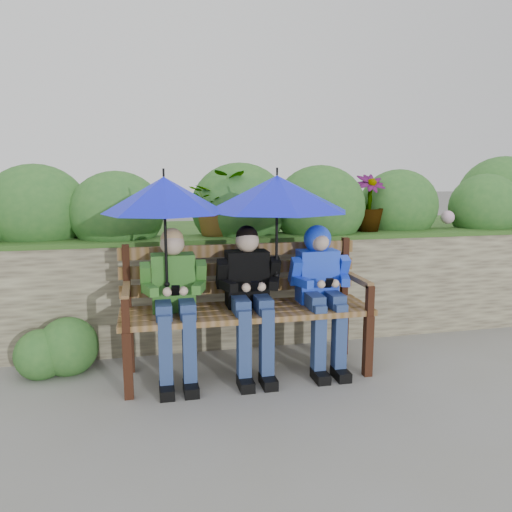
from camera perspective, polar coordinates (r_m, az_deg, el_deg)
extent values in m
plane|color=slate|center=(4.23, 0.30, -13.00)|extent=(60.00, 60.00, 0.00)
cube|color=brown|center=(4.77, -1.71, -4.02)|extent=(8.00, 0.40, 1.00)
cube|color=#24431B|center=(4.68, -1.74, 2.06)|extent=(8.00, 0.42, 0.04)
cube|color=#24431B|center=(5.93, -3.92, -1.48)|extent=(8.00, 2.00, 0.96)
ellipsoid|color=#275823|center=(4.97, -23.80, 4.81)|extent=(0.93, 0.74, 0.84)
ellipsoid|color=#275823|center=(4.73, -15.62, 4.76)|extent=(0.85, 0.68, 0.76)
ellipsoid|color=#275823|center=(4.89, -1.88, 5.63)|extent=(0.95, 0.76, 0.85)
ellipsoid|color=#275823|center=(4.99, 7.32, 5.54)|extent=(0.92, 0.74, 0.83)
ellipsoid|color=#275823|center=(5.55, 15.96, 5.51)|extent=(0.86, 0.69, 0.78)
ellipsoid|color=#275823|center=(5.96, 24.71, 5.08)|extent=(0.80, 0.64, 0.72)
ellipsoid|color=#275823|center=(6.46, 26.33, 5.96)|extent=(1.06, 0.85, 0.96)
sphere|color=#C092B1|center=(4.74, -21.60, 3.17)|extent=(0.14, 0.14, 0.14)
sphere|color=#C092B1|center=(4.76, -1.69, 3.90)|extent=(0.14, 0.14, 0.14)
sphere|color=#C092B1|center=(5.62, 21.06, 4.15)|extent=(0.14, 0.14, 0.14)
imported|color=#275823|center=(4.71, -4.43, 6.06)|extent=(0.55, 0.48, 0.61)
imported|color=#275823|center=(5.16, 12.72, 5.94)|extent=(0.32, 0.32, 0.57)
sphere|color=#275823|center=(4.44, -20.68, -9.68)|extent=(0.49, 0.49, 0.49)
sphere|color=#275823|center=(4.44, -23.39, -10.31)|extent=(0.41, 0.41, 0.41)
cube|color=black|center=(3.79, -14.43, -12.05)|extent=(0.07, 0.07, 0.50)
cube|color=black|center=(4.26, -14.24, -9.56)|extent=(0.07, 0.07, 0.50)
cube|color=black|center=(4.16, 12.68, -9.99)|extent=(0.07, 0.07, 0.50)
cube|color=black|center=(4.59, 10.00, -7.98)|extent=(0.07, 0.07, 0.50)
cube|color=brown|center=(3.81, -0.32, -7.25)|extent=(2.00, 0.11, 0.04)
cube|color=brown|center=(3.95, -0.77, -6.65)|extent=(2.00, 0.11, 0.04)
cube|color=brown|center=(4.09, -1.19, -6.08)|extent=(2.00, 0.11, 0.04)
cube|color=brown|center=(4.22, -1.59, -5.56)|extent=(2.00, 0.11, 0.04)
cube|color=black|center=(4.14, -14.55, -2.54)|extent=(0.06, 0.06, 0.56)
cube|color=brown|center=(3.88, -14.64, -3.87)|extent=(0.06, 0.52, 0.04)
cube|color=black|center=(3.67, -14.68, -6.64)|extent=(0.06, 0.06, 0.24)
cube|color=black|center=(4.48, 10.09, -1.45)|extent=(0.06, 0.06, 0.56)
cube|color=brown|center=(4.24, 11.49, -2.59)|extent=(0.06, 0.52, 0.04)
cube|color=black|center=(4.05, 12.88, -5.02)|extent=(0.06, 0.06, 0.24)
cube|color=brown|center=(4.25, -1.75, -3.46)|extent=(2.00, 0.04, 0.10)
cube|color=brown|center=(4.21, -1.76, -1.40)|extent=(2.00, 0.04, 0.10)
cube|color=brown|center=(4.18, -1.78, 0.69)|extent=(2.00, 0.04, 0.10)
cube|color=#2D5A25|center=(3.98, -9.44, -2.98)|extent=(0.33, 0.20, 0.45)
sphere|color=tan|center=(3.90, -9.55, 1.40)|extent=(0.19, 0.19, 0.19)
sphere|color=tan|center=(3.90, -9.57, 1.89)|extent=(0.18, 0.18, 0.18)
cube|color=navy|center=(3.86, -10.55, -5.96)|extent=(0.12, 0.31, 0.12)
cube|color=navy|center=(3.81, -10.31, -10.97)|extent=(0.10, 0.11, 0.60)
cube|color=black|center=(3.85, -10.15, -14.94)|extent=(0.11, 0.22, 0.08)
cube|color=navy|center=(3.87, -7.92, -5.84)|extent=(0.12, 0.31, 0.12)
cube|color=navy|center=(3.82, -7.61, -10.84)|extent=(0.10, 0.11, 0.60)
cube|color=black|center=(3.86, -7.44, -14.80)|extent=(0.11, 0.22, 0.08)
cube|color=#2D5A25|center=(3.91, -12.51, -2.41)|extent=(0.08, 0.18, 0.25)
cube|color=#2D5A25|center=(3.80, -12.02, -3.81)|extent=(0.13, 0.21, 0.07)
sphere|color=tan|center=(3.72, -10.11, -4.06)|extent=(0.07, 0.07, 0.07)
cube|color=#2D5A25|center=(3.93, -6.35, -2.17)|extent=(0.08, 0.18, 0.25)
cube|color=#2D5A25|center=(3.82, -6.56, -3.59)|extent=(0.13, 0.21, 0.07)
sphere|color=tan|center=(3.72, -8.29, -3.98)|extent=(0.07, 0.07, 0.07)
cube|color=black|center=(3.71, -9.19, -3.91)|extent=(0.06, 0.07, 0.09)
cube|color=black|center=(4.05, -1.05, -2.59)|extent=(0.34, 0.20, 0.45)
sphere|color=tan|center=(3.97, -1.01, 1.75)|extent=(0.19, 0.19, 0.19)
sphere|color=black|center=(3.98, -1.04, 2.23)|extent=(0.18, 0.18, 0.18)
cube|color=navy|center=(3.92, -1.86, -5.53)|extent=(0.12, 0.32, 0.12)
cube|color=navy|center=(3.87, -1.39, -10.47)|extent=(0.10, 0.11, 0.60)
cube|color=black|center=(3.91, -1.19, -14.37)|extent=(0.11, 0.22, 0.08)
cube|color=navy|center=(3.96, 0.68, -5.39)|extent=(0.12, 0.32, 0.12)
cube|color=navy|center=(3.90, 1.22, -10.27)|extent=(0.10, 0.11, 0.60)
cube|color=black|center=(3.95, 1.42, -14.14)|extent=(0.11, 0.22, 0.08)
cube|color=black|center=(3.95, -3.93, -2.04)|extent=(0.08, 0.18, 0.25)
cube|color=black|center=(3.85, -3.19, -3.42)|extent=(0.13, 0.21, 0.07)
sphere|color=tan|center=(3.78, -1.12, -3.63)|extent=(0.07, 0.07, 0.07)
cube|color=black|center=(4.04, 2.04, -1.77)|extent=(0.08, 0.18, 0.25)
cube|color=black|center=(3.92, 2.09, -3.15)|extent=(0.13, 0.21, 0.07)
sphere|color=tan|center=(3.81, 0.63, -3.54)|extent=(0.07, 0.07, 0.07)
cube|color=black|center=(3.78, -0.21, -3.47)|extent=(0.06, 0.07, 0.09)
cube|color=#0F1CE3|center=(4.21, 7.00, -2.27)|extent=(0.33, 0.19, 0.44)
sphere|color=tan|center=(4.14, 7.18, 1.77)|extent=(0.18, 0.18, 0.18)
sphere|color=#0F1CE3|center=(4.16, 7.04, 1.97)|extent=(0.23, 0.23, 0.23)
sphere|color=tan|center=(4.10, 7.38, 1.55)|extent=(0.14, 0.14, 0.14)
cube|color=navy|center=(4.08, 6.53, -5.01)|extent=(0.12, 0.31, 0.12)
cube|color=navy|center=(4.03, 7.16, -9.70)|extent=(0.10, 0.11, 0.60)
cube|color=black|center=(4.08, 7.36, -13.45)|extent=(0.11, 0.21, 0.08)
cube|color=navy|center=(4.14, 8.79, -4.85)|extent=(0.12, 0.31, 0.12)
cube|color=navy|center=(4.09, 9.47, -9.47)|extent=(0.10, 0.11, 0.60)
cube|color=black|center=(4.13, 9.68, -13.16)|extent=(0.11, 0.21, 0.08)
cube|color=#0F1CE3|center=(4.09, 4.51, -1.76)|extent=(0.08, 0.18, 0.25)
cube|color=#0F1CE3|center=(4.00, 5.42, -3.04)|extent=(0.12, 0.20, 0.07)
sphere|color=tan|center=(3.95, 7.46, -3.22)|extent=(0.07, 0.07, 0.07)
cube|color=#0F1CE3|center=(4.23, 9.87, -1.50)|extent=(0.08, 0.18, 0.25)
cube|color=#0F1CE3|center=(4.12, 10.13, -2.76)|extent=(0.12, 0.20, 0.07)
sphere|color=tan|center=(4.00, 9.02, -3.12)|extent=(0.07, 0.07, 0.07)
cube|color=black|center=(3.96, 8.30, -3.06)|extent=(0.06, 0.07, 0.09)
cone|color=#0A14D6|center=(3.76, -10.45, 6.88)|extent=(0.92, 0.92, 0.27)
cylinder|color=black|center=(3.75, -10.53, 9.36)|extent=(0.02, 0.02, 0.06)
cylinder|color=black|center=(3.79, -10.29, 1.77)|extent=(0.02, 0.02, 0.68)
sphere|color=black|center=(3.85, -10.13, -3.21)|extent=(0.04, 0.04, 0.04)
cone|color=#0A14D6|center=(3.92, 2.41, 7.17)|extent=(1.15, 1.15, 0.28)
cylinder|color=black|center=(3.91, 2.43, 9.63)|extent=(0.02, 0.02, 0.06)
cylinder|color=black|center=(3.95, 2.38, 2.40)|extent=(0.02, 0.02, 0.66)
sphere|color=black|center=(4.00, 2.34, -2.26)|extent=(0.04, 0.04, 0.04)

